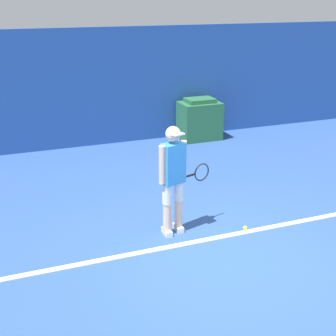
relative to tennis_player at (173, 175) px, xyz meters
name	(u,v)px	position (x,y,z in m)	size (l,w,h in m)	color
ground_plane	(226,258)	(0.40, -0.96, -0.93)	(24.00, 24.00, 0.00)	#2D5193
back_wall	(115,87)	(0.40, 4.81, 0.43)	(24.00, 0.10, 2.73)	#234C99
court_baseline	(209,239)	(0.40, -0.41, -0.93)	(21.60, 0.10, 0.01)	white
tennis_player	(173,175)	(0.00, 0.00, 0.00)	(0.91, 0.38, 1.67)	beige
tennis_ball	(245,228)	(1.06, -0.34, -0.90)	(0.07, 0.07, 0.07)	#D1E533
covered_chair	(199,120)	(2.42, 4.35, -0.44)	(0.99, 0.71, 1.03)	#28663D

